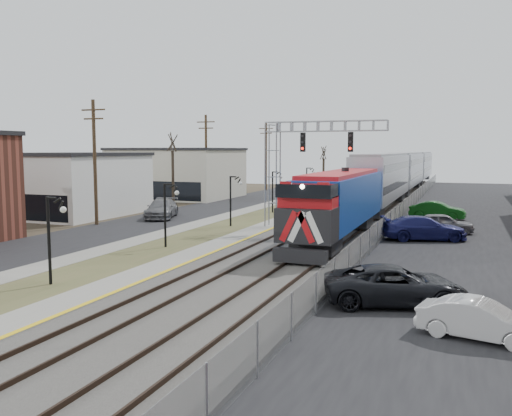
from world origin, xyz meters
The scene contains 22 objects.
street_west centered at (-11.50, 35.00, 0.02)m, with size 7.00×120.00×0.04m, color black.
sidewalk centered at (-7.00, 35.00, 0.04)m, with size 2.00×120.00×0.08m, color gray.
grass_median centered at (-4.00, 35.00, 0.03)m, with size 4.00×120.00×0.06m, color #48502A.
platform centered at (-1.00, 35.00, 0.12)m, with size 2.00×120.00×0.24m, color gray.
ballast_bed centered at (4.00, 35.00, 0.10)m, with size 8.00×120.00×0.20m, color #595651.
parking_lot centered at (16.00, 35.00, 0.02)m, with size 16.00×120.00×0.04m, color black.
platform_edge centered at (-0.12, 35.00, 0.24)m, with size 0.24×120.00×0.01m, color gold.
track_near centered at (2.00, 35.00, 0.28)m, with size 1.58×120.00×0.15m.
track_far centered at (5.50, 35.00, 0.28)m, with size 1.58×120.00×0.15m.
train centered at (5.50, 59.57, 2.92)m, with size 3.00×85.85×5.33m.
signal_gantry centered at (1.22, 27.99, 5.59)m, with size 9.00×1.07×8.15m.
lampposts centered at (-4.00, 18.29, 2.00)m, with size 0.14×62.14×4.00m.
utility_poles centered at (-14.50, 25.00, 5.00)m, with size 0.28×80.28×10.00m.
fence centered at (8.20, 35.00, 0.80)m, with size 0.04×120.00×1.60m, color gray.
buildings_west centered at (-21.00, 24.21, 3.01)m, with size 14.00×67.00×7.00m.
bare_trees centered at (-12.66, 38.91, 2.70)m, with size 12.30×42.30×5.95m.
car_lot_b centered at (13.75, 7.30, 0.63)m, with size 1.34×3.85×1.27m, color #BDBDBD.
car_lot_c centered at (10.74, 10.38, 0.76)m, with size 2.52×5.47×1.52m, color black.
car_lot_d centered at (10.72, 26.62, 0.80)m, with size 2.25×5.53×1.60m, color navy.
car_lot_e centered at (11.78, 30.18, 0.73)m, with size 1.73×4.30×1.47m, color slate.
car_lot_f centered at (11.03, 38.44, 0.77)m, with size 1.62×4.66×1.53m, color #0D4511.
car_street_b centered at (-11.81, 30.62, 0.83)m, with size 2.32×5.70×1.65m, color slate.
Camera 1 is at (13.10, -10.83, 6.04)m, focal length 38.00 mm.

